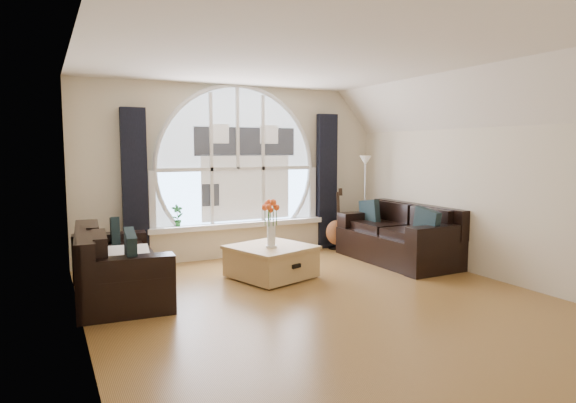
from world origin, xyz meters
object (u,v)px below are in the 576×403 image
Objects in this scene: potted_plant at (177,216)px; guitar at (337,219)px; vase_flowers at (271,218)px; sofa_left at (118,263)px; coffee_chest at (271,260)px; floor_lamp at (365,203)px; sofa_right at (398,235)px.

guitar is at bearing -5.88° from potted_plant.
vase_flowers is at bearing -60.91° from potted_plant.
sofa_left is 5.44× the size of potted_plant.
floor_lamp is at bearing 6.06° from coffee_chest.
guitar is at bearing 156.79° from floor_lamp.
sofa_left is at bearing 177.00° from vase_flowers.
vase_flowers is at bearing -131.03° from coffee_chest.
potted_plant is at bearing 153.46° from sofa_right.
sofa_left is at bearing -126.30° from potted_plant.
potted_plant is (-2.64, 0.27, 0.19)m from guitar.
guitar reaches higher than coffee_chest.
sofa_right is at bearing -93.22° from floor_lamp.
floor_lamp reaches higher than sofa_left.
sofa_left is 4.08m from sofa_right.
coffee_chest is at bearing 67.00° from vase_flowers.
guitar is (1.75, 1.17, 0.29)m from coffee_chest.
floor_lamp is (2.23, 1.07, -0.02)m from vase_flowers.
floor_lamp reaches higher than guitar.
potted_plant is (1.05, 1.43, 0.32)m from sofa_left.
coffee_chest is 2.88× the size of potted_plant.
sofa_left is 4.26m from floor_lamp.
guitar is (-0.44, 0.19, -0.27)m from floor_lamp.
sofa_right reaches higher than sofa_left.
potted_plant is (-0.85, 1.53, -0.10)m from vase_flowers.
vase_flowers is 2.21m from guitar.
sofa_left is 1.14× the size of floor_lamp.
coffee_chest is 1.37× the size of vase_flowers.
potted_plant reaches higher than coffee_chest.
sofa_right is at bearing -25.11° from potted_plant.
sofa_left is 1.89× the size of coffee_chest.
coffee_chest is 2.46m from floor_lamp.
floor_lamp is at bearing 25.70° from vase_flowers.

